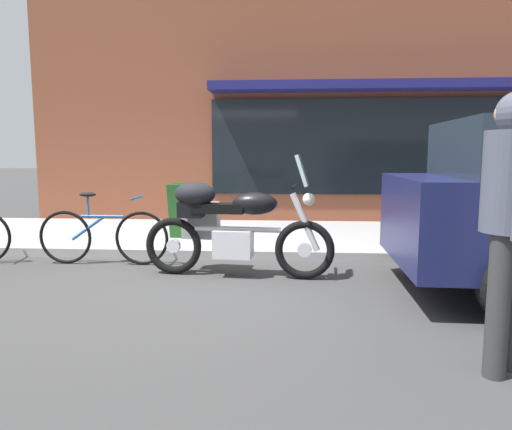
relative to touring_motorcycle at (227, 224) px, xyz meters
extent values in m
plane|color=#3A3A3A|center=(-0.34, -0.25, -0.61)|extent=(80.00, 80.00, 0.00)
torus|color=black|center=(0.89, -0.11, -0.27)|extent=(0.68, 0.15, 0.68)
cylinder|color=silver|center=(0.89, -0.11, -0.27)|extent=(0.16, 0.07, 0.16)
torus|color=black|center=(-0.65, 0.02, -0.27)|extent=(0.68, 0.15, 0.68)
cylinder|color=silver|center=(-0.65, 0.02, -0.27)|extent=(0.16, 0.07, 0.16)
cube|color=silver|center=(0.07, -0.04, -0.22)|extent=(0.46, 0.34, 0.32)
cylinder|color=silver|center=(0.12, -0.04, -0.05)|extent=(1.01, 0.14, 0.06)
ellipsoid|color=black|center=(0.32, -0.06, 0.25)|extent=(0.54, 0.32, 0.26)
cube|color=black|center=(-0.10, -0.02, 0.19)|extent=(0.62, 0.29, 0.11)
cube|color=black|center=(-0.43, 0.00, 0.17)|extent=(0.30, 0.24, 0.18)
cylinder|color=silver|center=(0.89, -0.11, 0.04)|extent=(0.35, 0.10, 0.67)
cylinder|color=black|center=(0.77, -0.10, 0.45)|extent=(0.09, 0.62, 0.04)
cube|color=silver|center=(0.85, -0.10, 0.63)|extent=(0.18, 0.33, 0.35)
sphere|color=#EAEACC|center=(0.93, -0.11, 0.31)|extent=(0.14, 0.14, 0.14)
cube|color=#ACACAC|center=(-0.36, 0.24, 0.01)|extent=(0.46, 0.24, 0.44)
cube|color=black|center=(-0.36, 0.35, 0.01)|extent=(0.37, 0.05, 0.03)
ellipsoid|color=black|center=(-0.38, 0.00, 0.35)|extent=(0.51, 0.36, 0.28)
torus|color=black|center=(-1.17, 0.45, -0.27)|extent=(0.69, 0.04, 0.69)
torus|color=black|center=(-2.18, 0.45, -0.27)|extent=(0.69, 0.04, 0.69)
cylinder|color=#1E5999|center=(-1.67, 0.45, 0.01)|extent=(0.56, 0.04, 0.04)
cylinder|color=#1E5999|center=(-1.87, 0.45, -0.15)|extent=(0.43, 0.04, 0.32)
cylinder|color=#1E5999|center=(-1.85, 0.45, 0.13)|extent=(0.03, 0.03, 0.30)
ellipsoid|color=black|center=(-1.85, 0.45, 0.29)|extent=(0.22, 0.10, 0.06)
cylinder|color=#1E5999|center=(-1.22, 0.45, 0.25)|extent=(0.03, 0.48, 0.03)
cylinder|color=black|center=(2.65, 0.34, -0.28)|extent=(0.67, 0.24, 0.66)
cylinder|color=#323232|center=(2.03, -2.42, -0.15)|extent=(0.14, 0.14, 0.93)
sphere|color=tan|center=(2.05, -2.34, 1.05)|extent=(0.17, 0.17, 0.17)
cylinder|color=#474C5B|center=(2.16, -2.13, 0.60)|extent=(0.10, 0.10, 0.60)
cube|color=#1E511E|center=(-0.86, 1.70, -0.07)|extent=(0.55, 0.18, 0.84)
cube|color=#1E511E|center=(-0.86, 1.92, -0.07)|extent=(0.55, 0.18, 0.84)
camera|label=1|loc=(0.71, -5.40, 0.81)|focal=33.18mm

